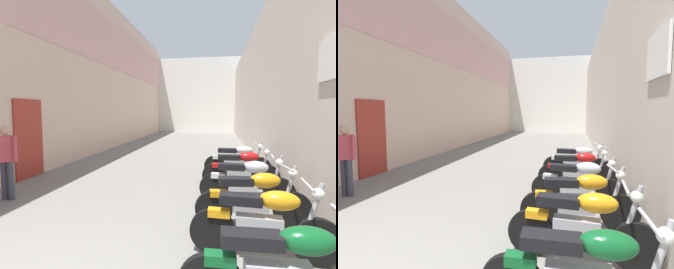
{
  "view_description": "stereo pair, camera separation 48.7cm",
  "coord_description": "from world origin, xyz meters",
  "views": [
    {
      "loc": [
        1.82,
        -0.95,
        1.88
      ],
      "look_at": [
        0.52,
        6.18,
        1.23
      ],
      "focal_mm": 28.32,
      "sensor_mm": 36.0,
      "label": 1
    },
    {
      "loc": [
        2.29,
        -0.85,
        1.88
      ],
      "look_at": [
        0.52,
        6.18,
        1.23
      ],
      "focal_mm": 28.32,
      "sensor_mm": 36.0,
      "label": 2
    }
  ],
  "objects": [
    {
      "name": "ground_plane",
      "position": [
        0.0,
        9.49,
        0.0
      ],
      "size": [
        38.97,
        38.97,
        0.0
      ],
      "primitive_type": "plane",
      "color": "slate"
    },
    {
      "name": "building_left",
      "position": [
        -3.56,
        11.43,
        3.63
      ],
      "size": [
        0.45,
        22.97,
        7.2
      ],
      "color": "beige",
      "rests_on": "ground"
    },
    {
      "name": "building_right",
      "position": [
        3.57,
        11.48,
        2.75
      ],
      "size": [
        0.45,
        22.97,
        5.5
      ],
      "color": "beige",
      "rests_on": "ground"
    },
    {
      "name": "building_far_end",
      "position": [
        0.0,
        23.97,
        3.3
      ],
      "size": [
        9.73,
        2.0,
        6.6
      ],
      "primitive_type": "cube",
      "color": "silver",
      "rests_on": "ground"
    },
    {
      "name": "motorcycle_second",
      "position": [
        2.43,
        2.41,
        0.5
      ],
      "size": [
        1.85,
        0.58,
        1.04
      ],
      "color": "black",
      "rests_on": "ground"
    },
    {
      "name": "motorcycle_third",
      "position": [
        2.43,
        3.34,
        0.5
      ],
      "size": [
        1.84,
        0.58,
        1.04
      ],
      "color": "black",
      "rests_on": "ground"
    },
    {
      "name": "motorcycle_fourth",
      "position": [
        2.43,
        4.4,
        0.5
      ],
      "size": [
        1.85,
        0.58,
        1.04
      ],
      "color": "black",
      "rests_on": "ground"
    },
    {
      "name": "motorcycle_fifth",
      "position": [
        2.43,
        5.56,
        0.5
      ],
      "size": [
        1.85,
        0.58,
        1.04
      ],
      "color": "black",
      "rests_on": "ground"
    },
    {
      "name": "motorcycle_sixth",
      "position": [
        2.43,
        6.66,
        0.5
      ],
      "size": [
        1.85,
        0.58,
        1.04
      ],
      "color": "black",
      "rests_on": "ground"
    },
    {
      "name": "pedestrian_mid_alley",
      "position": [
        -2.51,
        3.84,
        0.92
      ],
      "size": [
        0.52,
        0.38,
        1.57
      ],
      "color": "#383842",
      "rests_on": "ground"
    }
  ]
}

